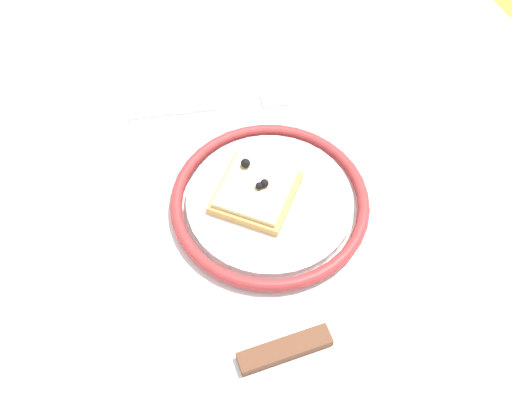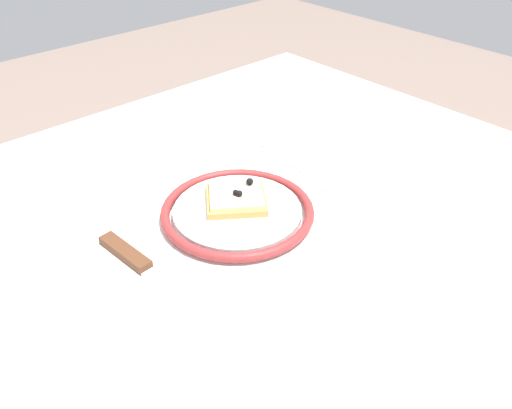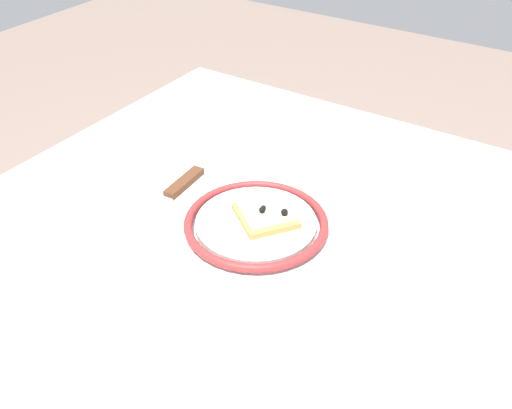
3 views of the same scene
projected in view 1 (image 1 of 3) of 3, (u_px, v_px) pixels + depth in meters
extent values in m
plane|color=gray|center=(264.00, 373.00, 1.28)|extent=(6.00, 6.00, 0.00)
cube|color=white|center=(270.00, 180.00, 0.69)|extent=(0.98, 0.91, 0.04)
cylinder|color=#4C4742|center=(14.00, 161.00, 1.17)|extent=(0.05, 0.05, 0.69)
cylinder|color=#4C4742|center=(387.00, 86.00, 1.28)|extent=(0.05, 0.05, 0.69)
cylinder|color=white|center=(270.00, 203.00, 0.64)|extent=(0.18, 0.18, 0.01)
torus|color=maroon|center=(270.00, 201.00, 0.64)|extent=(0.22, 0.22, 0.01)
cube|color=tan|center=(256.00, 192.00, 0.63)|extent=(0.11, 0.11, 0.01)
cube|color=beige|center=(256.00, 188.00, 0.63)|extent=(0.10, 0.10, 0.01)
sphere|color=black|center=(245.00, 163.00, 0.64)|extent=(0.01, 0.01, 0.01)
sphere|color=black|center=(264.00, 183.00, 0.62)|extent=(0.01, 0.01, 0.01)
sphere|color=black|center=(259.00, 186.00, 0.62)|extent=(0.01, 0.01, 0.01)
cube|color=silver|center=(399.00, 312.00, 0.58)|extent=(0.03, 0.15, 0.00)
cube|color=#59331E|center=(285.00, 349.00, 0.55)|extent=(0.03, 0.09, 0.01)
cube|color=silver|center=(173.00, 111.00, 0.72)|extent=(0.02, 0.11, 0.00)
cube|color=silver|center=(276.00, 100.00, 0.73)|extent=(0.03, 0.04, 0.00)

